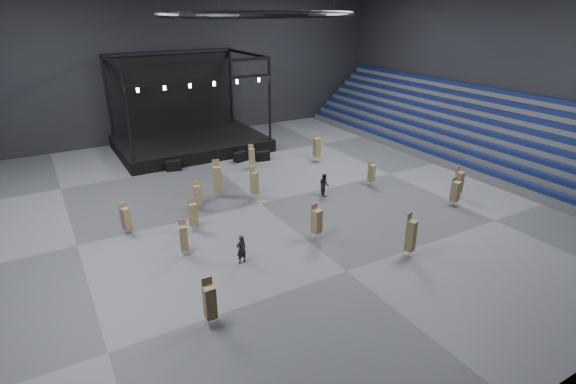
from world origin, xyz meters
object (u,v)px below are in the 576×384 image
flight_case_mid (241,157)px  flight_case_right (263,156)px  chair_stack_4 (411,235)px  crew_member (324,185)px  chair_stack_11 (459,182)px  chair_stack_12 (184,237)px  flight_case_left (173,166)px  chair_stack_6 (210,301)px  chair_stack_3 (317,147)px  chair_stack_5 (197,195)px  chair_stack_9 (371,173)px  chair_stack_13 (316,221)px  chair_stack_0 (193,214)px  stage (188,134)px  chair_stack_7 (126,217)px  chair_stack_8 (254,183)px  man_center (241,249)px  chair_stack_10 (217,179)px  chair_stack_1 (455,191)px  chair_stack_2 (252,156)px

flight_case_mid → flight_case_right: bearing=-24.2°
chair_stack_4 → crew_member: 9.99m
chair_stack_11 → crew_member: chair_stack_11 is taller
chair_stack_4 → chair_stack_12: (-11.24, 6.63, -0.24)m
flight_case_left → chair_stack_6: (-4.63, -21.19, 0.83)m
chair_stack_3 → chair_stack_11: bearing=-70.5°
chair_stack_5 → chair_stack_9: chair_stack_5 is taller
flight_case_mid → chair_stack_13: (-2.15, -16.07, 0.79)m
chair_stack_9 → chair_stack_12: bearing=167.2°
flight_case_right → chair_stack_3: bearing=-32.4°
chair_stack_13 → chair_stack_6: bearing=-166.4°
chair_stack_0 → stage: bearing=64.4°
flight_case_mid → chair_stack_7: 15.46m
stage → chair_stack_5: size_ratio=6.35×
chair_stack_6 → chair_stack_4: bearing=1.3°
flight_case_left → flight_case_mid: size_ratio=1.01×
chair_stack_0 → chair_stack_8: size_ratio=0.92×
man_center → crew_member: crew_member is taller
stage → chair_stack_12: size_ratio=6.28×
chair_stack_0 → chair_stack_12: bearing=-127.5°
flight_case_left → chair_stack_4: bearing=-70.5°
flight_case_mid → chair_stack_10: bearing=-126.0°
chair_stack_10 → chair_stack_6: bearing=-104.1°
flight_case_right → chair_stack_13: 15.77m
flight_case_right → chair_stack_12: bearing=-131.9°
chair_stack_9 → man_center: chair_stack_9 is taller
flight_case_left → chair_stack_5: (-0.93, -8.99, 0.70)m
chair_stack_1 → chair_stack_3: 13.80m
chair_stack_6 → stage: bearing=74.9°
chair_stack_9 → chair_stack_1: bearing=-89.8°
chair_stack_7 → chair_stack_10: 7.68m
chair_stack_7 → chair_stack_13: bearing=-57.1°
chair_stack_10 → flight_case_left: bearing=107.9°
flight_case_mid → chair_stack_11: size_ratio=0.55×
chair_stack_5 → chair_stack_2: bearing=38.3°
stage → flight_case_left: (-3.42, -6.01, -1.00)m
man_center → chair_stack_4: bearing=146.7°
chair_stack_4 → chair_stack_9: 10.95m
chair_stack_3 → chair_stack_11: size_ratio=1.10×
chair_stack_8 → chair_stack_13: 7.60m
chair_stack_13 → chair_stack_0: bearing=129.0°
flight_case_mid → chair_stack_9: 12.72m
flight_case_left → man_center: bearing=-94.0°
chair_stack_11 → chair_stack_12: size_ratio=1.09×
flight_case_right → chair_stack_1: 17.75m
chair_stack_3 → stage: bearing=130.5°
chair_stack_7 → chair_stack_10: chair_stack_10 is taller
chair_stack_5 → man_center: size_ratio=1.28×
chair_stack_3 → chair_stack_5: chair_stack_3 is taller
flight_case_right → chair_stack_3: size_ratio=0.49×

